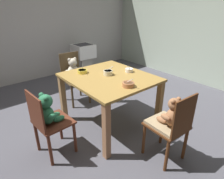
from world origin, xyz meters
TOP-DOWN VIEW (x-y plane):
  - ground_plane at (0.00, 0.00)m, footprint 5.20×5.20m
  - wall_rear at (0.00, 2.56)m, footprint 5.20×0.08m
  - wall_left at (-2.56, 0.00)m, footprint 0.08×5.20m
  - dining_table at (0.00, 0.00)m, footprint 1.14×1.02m
  - teddy_chair_near_left at (-0.98, -0.01)m, footprint 0.44×0.41m
  - teddy_chair_near_front at (0.06, -0.91)m, footprint 0.42×0.40m
  - teddy_chair_near_right at (0.97, 0.06)m, footprint 0.42×0.40m
  - porridge_bowl_yellow_near_left at (-0.35, -0.21)m, footprint 0.14×0.14m
  - porridge_bowl_terracotta_near_right at (0.41, -0.04)m, footprint 0.15×0.14m
  - porridge_bowl_white_far_center at (0.04, 0.33)m, footprint 0.11×0.12m
  - porridge_bowl_cream_center at (-0.05, 0.02)m, footprint 0.13×0.13m
  - sink_basin at (-2.05, 0.86)m, footprint 0.44×0.46m

SIDE VIEW (x-z plane):
  - ground_plane at x=0.00m, z-range -0.04..0.00m
  - sink_basin at x=-2.05m, z-range 0.12..0.86m
  - teddy_chair_near_right at x=0.97m, z-range 0.09..0.94m
  - teddy_chair_near_front at x=0.06m, z-range 0.12..0.94m
  - teddy_chair_near_left at x=-0.98m, z-range 0.10..0.96m
  - dining_table at x=0.00m, z-range 0.25..1.00m
  - porridge_bowl_yellow_near_left at x=-0.35m, z-range 0.72..0.83m
  - porridge_bowl_white_far_center at x=0.04m, z-range 0.73..0.83m
  - porridge_bowl_terracotta_near_right at x=0.41m, z-range 0.72..0.84m
  - porridge_bowl_cream_center at x=-0.05m, z-range 0.72..0.85m
  - wall_rear at x=0.00m, z-range 0.00..2.62m
  - wall_left at x=-2.56m, z-range 0.00..2.62m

